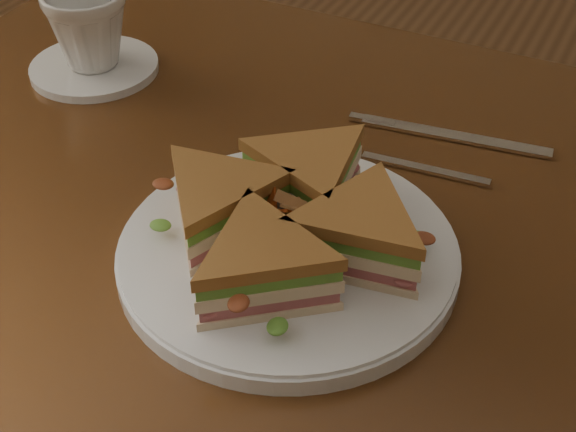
% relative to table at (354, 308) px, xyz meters
% --- Properties ---
extents(table, '(1.20, 0.80, 0.75)m').
position_rel_table_xyz_m(table, '(0.00, 0.00, 0.00)').
color(table, '#351C0C').
rests_on(table, ground).
extents(plate, '(0.29, 0.29, 0.02)m').
position_rel_table_xyz_m(plate, '(-0.04, -0.06, 0.11)').
color(plate, white).
rests_on(plate, table).
extents(sandwich_wedges, '(0.27, 0.27, 0.06)m').
position_rel_table_xyz_m(sandwich_wedges, '(-0.04, -0.06, 0.14)').
color(sandwich_wedges, beige).
rests_on(sandwich_wedges, plate).
extents(crisps_mound, '(0.09, 0.09, 0.05)m').
position_rel_table_xyz_m(crisps_mound, '(-0.04, -0.06, 0.14)').
color(crisps_mound, '#C54C19').
rests_on(crisps_mound, plate).
extents(spoon, '(0.18, 0.03, 0.01)m').
position_rel_table_xyz_m(spoon, '(-0.05, 0.11, 0.10)').
color(spoon, silver).
rests_on(spoon, table).
extents(knife, '(0.21, 0.04, 0.00)m').
position_rel_table_xyz_m(knife, '(0.02, 0.18, 0.10)').
color(knife, silver).
rests_on(knife, table).
extents(saucer, '(0.15, 0.15, 0.01)m').
position_rel_table_xyz_m(saucer, '(-0.40, 0.13, 0.10)').
color(saucer, white).
rests_on(saucer, table).
extents(coffee_cup, '(0.12, 0.12, 0.09)m').
position_rel_table_xyz_m(coffee_cup, '(-0.40, 0.13, 0.15)').
color(coffee_cup, white).
rests_on(coffee_cup, saucer).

